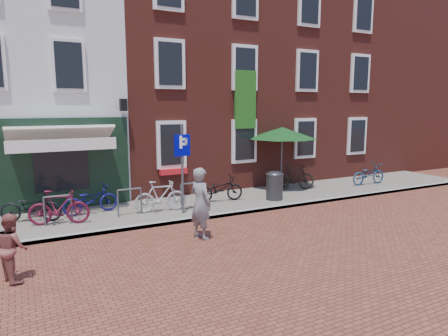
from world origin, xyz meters
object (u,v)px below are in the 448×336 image
parking_sign (182,158)px  bicycle_0 (31,207)px  litter_bin (275,184)px  bicycle_5 (294,177)px  boy (12,247)px  bicycle_6 (368,174)px  bicycle_4 (220,189)px  woman (201,203)px  bicycle_1 (59,207)px  bicycle_3 (161,196)px  bicycle_2 (91,200)px  parasol (282,131)px

parking_sign → bicycle_0: (-4.17, 1.14, -1.29)m
litter_bin → bicycle_5: bearing=32.0°
litter_bin → bicycle_0: bearing=173.1°
boy → bicycle_6: 13.61m
litter_bin → bicycle_6: bearing=5.0°
litter_bin → bicycle_4: litter_bin is taller
woman → bicycle_1: bearing=31.7°
litter_bin → bicycle_3: 4.09m
litter_bin → parking_sign: (-3.53, -0.21, 1.17)m
woman → bicycle_3: size_ratio=1.13×
woman → bicycle_5: bearing=-77.3°
parking_sign → woman: 2.33m
woman → bicycle_3: woman is taller
bicycle_2 → bicycle_6: bearing=-103.0°
bicycle_6 → parking_sign: bearing=96.2°
bicycle_2 → bicycle_4: (4.21, -0.42, 0.00)m
litter_bin → bicycle_3: size_ratio=0.67×
woman → bicycle_3: bearing=-14.4°
bicycle_1 → bicycle_3: size_ratio=1.00×
litter_bin → bicycle_1: (-7.02, 0.28, -0.07)m
parasol → bicycle_6: (3.68, -1.08, -1.86)m
boy → litter_bin: bearing=-90.0°
litter_bin → bicycle_5: size_ratio=0.67×
parking_sign → litter_bin: bearing=3.5°
boy → bicycle_4: (6.29, 3.55, -0.13)m
woman → bicycle_1: woman is taller
bicycle_2 → bicycle_5: size_ratio=1.03×
bicycle_1 → bicycle_2: size_ratio=0.97×
boy → bicycle_4: 7.23m
parking_sign → bicycle_6: size_ratio=1.63×
litter_bin → bicycle_2: litter_bin is taller
woman → bicycle_2: 4.03m
litter_bin → parking_sign: size_ratio=0.40×
parasol → bicycle_0: 9.28m
bicycle_1 → bicycle_4: bicycle_1 is taller
bicycle_0 → bicycle_3: 3.68m
bicycle_0 → bicycle_5: bicycle_5 is taller
bicycle_2 → bicycle_5: bicycle_5 is taller
bicycle_5 → litter_bin: bearing=141.7°
bicycle_0 → bicycle_6: bearing=-71.3°
bicycle_4 → bicycle_5: size_ratio=1.03×
woman → bicycle_6: size_ratio=1.10×
parasol → bicycle_5: (0.27, -0.50, -1.81)m
parasol → boy: bearing=-154.9°
litter_bin → bicycle_4: bearing=161.3°
bicycle_0 → bicycle_3: size_ratio=1.03×
litter_bin → bicycle_3: (-4.08, 0.29, -0.07)m
parasol → boy: parasol is taller
parking_sign → bicycle_3: 1.44m
parasol → bicycle_6: parasol is taller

